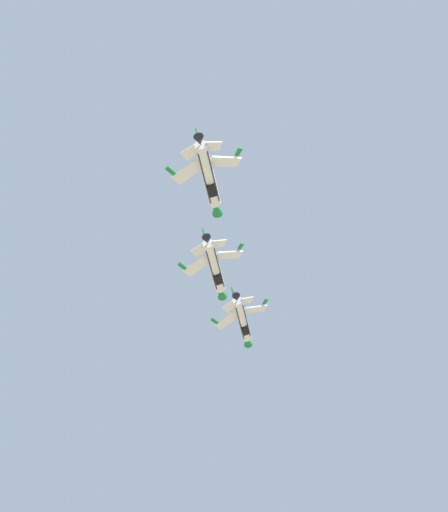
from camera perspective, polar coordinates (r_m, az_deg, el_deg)
name	(u,v)px	position (r m, az deg, el deg)	size (l,w,h in m)	color
fighter_jet_lead	(242,321)	(166.99, 1.10, -3.88)	(9.96, 15.88, 4.83)	silver
fighter_jet_left_wing	(215,268)	(147.57, -0.56, -0.70)	(10.09, 15.88, 4.66)	silver
fighter_jet_right_wing	(208,176)	(129.68, -0.94, 4.79)	(10.24, 15.88, 4.41)	silver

